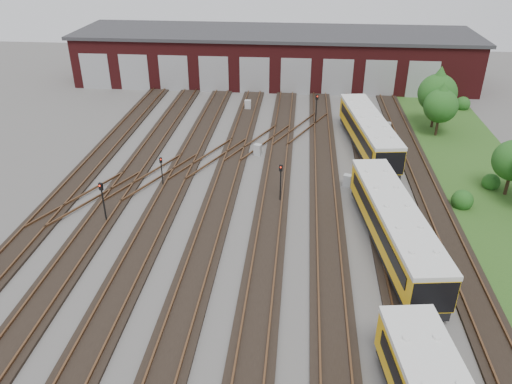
{
  "coord_description": "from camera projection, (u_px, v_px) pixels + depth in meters",
  "views": [
    {
      "loc": [
        3.85,
        -25.75,
        18.63
      ],
      "look_at": [
        0.96,
        4.76,
        2.0
      ],
      "focal_mm": 35.0,
      "sensor_mm": 36.0,
      "label": 1
    }
  ],
  "objects": [
    {
      "name": "metro_train",
      "position": [
        394.0,
        226.0,
        31.33
      ],
      "size": [
        4.42,
        46.17,
        2.89
      ],
      "rotation": [
        0.0,
        0.0,
        0.14
      ],
      "color": "black",
      "rests_on": "ground"
    },
    {
      "name": "signal_mast_3",
      "position": [
        281.0,
        179.0,
        36.74
      ],
      "size": [
        0.26,
        0.24,
        3.08
      ],
      "rotation": [
        0.0,
        0.0,
        -0.14
      ],
      "color": "black",
      "rests_on": "ground"
    },
    {
      "name": "signal_mast_2",
      "position": [
        316.0,
        106.0,
        50.98
      ],
      "size": [
        0.3,
        0.28,
        3.26
      ],
      "rotation": [
        0.0,
        0.0,
        0.27
      ],
      "color": "black",
      "rests_on": "ground"
    },
    {
      "name": "maintenance_shed",
      "position": [
        274.0,
        56.0,
        65.19
      ],
      "size": [
        51.0,
        12.5,
        6.35
      ],
      "color": "#491214",
      "rests_on": "ground"
    },
    {
      "name": "tree_0",
      "position": [
        438.0,
        89.0,
        49.43
      ],
      "size": [
        3.83,
        3.83,
        6.34
      ],
      "color": "black",
      "rests_on": "ground"
    },
    {
      "name": "bush_2",
      "position": [
        463.0,
        102.0,
        56.02
      ],
      "size": [
        1.66,
        1.66,
        1.66
      ],
      "primitive_type": "sphere",
      "color": "#1D4814",
      "rests_on": "ground"
    },
    {
      "name": "relay_cabinet_4",
      "position": [
        387.0,
        128.0,
        49.67
      ],
      "size": [
        0.74,
        0.64,
        1.12
      ],
      "primitive_type": "cube",
      "rotation": [
        0.0,
        0.0,
        -0.12
      ],
      "color": "#A5A9AB",
      "rests_on": "ground"
    },
    {
      "name": "grass_verge",
      "position": [
        492.0,
        193.0,
        38.9
      ],
      "size": [
        8.0,
        55.0,
        0.05
      ],
      "primitive_type": "cube",
      "color": "#1F4617",
      "rests_on": "ground"
    },
    {
      "name": "relay_cabinet_2",
      "position": [
        258.0,
        150.0,
        45.0
      ],
      "size": [
        0.77,
        0.7,
        1.04
      ],
      "primitive_type": "cube",
      "rotation": [
        0.0,
        0.0,
        -0.34
      ],
      "color": "#A5A9AB",
      "rests_on": "ground"
    },
    {
      "name": "tree_1",
      "position": [
        441.0,
        102.0,
        47.73
      ],
      "size": [
        3.25,
        3.25,
        5.38
      ],
      "color": "black",
      "rests_on": "ground"
    },
    {
      "name": "bush_0",
      "position": [
        463.0,
        198.0,
        36.67
      ],
      "size": [
        1.57,
        1.57,
        1.57
      ],
      "primitive_type": "sphere",
      "color": "#1D4814",
      "rests_on": "ground"
    },
    {
      "name": "signal_mast_0",
      "position": [
        161.0,
        168.0,
        39.15
      ],
      "size": [
        0.25,
        0.25,
        2.51
      ],
      "rotation": [
        0.0,
        0.0,
        0.4
      ],
      "color": "black",
      "rests_on": "ground"
    },
    {
      "name": "relay_cabinet_1",
      "position": [
        248.0,
        105.0,
        55.88
      ],
      "size": [
        0.68,
        0.57,
        1.12
      ],
      "primitive_type": "cube",
      "rotation": [
        0.0,
        0.0,
        0.01
      ],
      "color": "#A5A9AB",
      "rests_on": "ground"
    },
    {
      "name": "relay_cabinet_3",
      "position": [
        347.0,
        181.0,
        39.66
      ],
      "size": [
        0.74,
        0.68,
        1.02
      ],
      "primitive_type": "cube",
      "rotation": [
        0.0,
        0.0,
        -0.33
      ],
      "color": "#A5A9AB",
      "rests_on": "ground"
    },
    {
      "name": "signal_mast_1",
      "position": [
        103.0,
        197.0,
        34.24
      ],
      "size": [
        0.31,
        0.3,
        3.08
      ],
      "rotation": [
        0.0,
        0.0,
        -0.37
      ],
      "color": "black",
      "rests_on": "ground"
    },
    {
      "name": "track_network",
      "position": [
        233.0,
        248.0,
        32.21
      ],
      "size": [
        30.4,
        70.0,
        0.33
      ],
      "color": "black",
      "rests_on": "ground"
    },
    {
      "name": "bush_1",
      "position": [
        492.0,
        180.0,
        39.37
      ],
      "size": [
        1.38,
        1.38,
        1.38
      ],
      "primitive_type": "sphere",
      "color": "#1D4814",
      "rests_on": "ground"
    },
    {
      "name": "ground",
      "position": [
        234.0,
        254.0,
        31.74
      ],
      "size": [
        120.0,
        120.0,
        0.0
      ],
      "primitive_type": "plane",
      "color": "#4B4946",
      "rests_on": "ground"
    }
  ]
}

